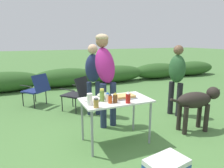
{
  "coord_description": "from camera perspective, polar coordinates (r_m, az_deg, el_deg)",
  "views": [
    {
      "loc": [
        -1.26,
        -2.79,
        1.68
      ],
      "look_at": [
        0.12,
        0.44,
        0.89
      ],
      "focal_mm": 32.0,
      "sensor_mm": 36.0,
      "label": 1
    }
  ],
  "objects": [
    {
      "name": "ground_plane",
      "position": [
        3.5,
        1.01,
        -16.06
      ],
      "size": [
        60.0,
        60.0,
        0.0
      ],
      "primitive_type": "plane",
      "color": "#4C7A3D"
    },
    {
      "name": "shrub_hedge",
      "position": [
        7.43,
        -13.06,
        1.85
      ],
      "size": [
        14.4,
        0.9,
        0.66
      ],
      "color": "#2D5623",
      "rests_on": "ground"
    },
    {
      "name": "folding_table",
      "position": [
        3.23,
        1.06,
        -5.69
      ],
      "size": [
        1.1,
        0.64,
        0.74
      ],
      "color": "silver",
      "rests_on": "ground"
    },
    {
      "name": "food_tray",
      "position": [
        3.27,
        3.57,
        -3.61
      ],
      "size": [
        0.36,
        0.23,
        0.06
      ],
      "color": "#9E9EA3",
      "rests_on": "folding_table"
    },
    {
      "name": "plate_stack",
      "position": [
        3.15,
        -5.84,
        -4.44
      ],
      "size": [
        0.26,
        0.26,
        0.03
      ],
      "primitive_type": "cylinder",
      "color": "white",
      "rests_on": "folding_table"
    },
    {
      "name": "mixing_bowl",
      "position": [
        3.29,
        -2.36,
        -3.22
      ],
      "size": [
        0.22,
        0.22,
        0.08
      ],
      "primitive_type": "ellipsoid",
      "color": "#ADBC99",
      "rests_on": "folding_table"
    },
    {
      "name": "paper_cup_stack",
      "position": [
        2.93,
        -6.36,
        -4.37
      ],
      "size": [
        0.08,
        0.08,
        0.17
      ],
      "primitive_type": "cylinder",
      "color": "white",
      "rests_on": "folding_table"
    },
    {
      "name": "mayo_bottle",
      "position": [
        3.08,
        -1.27,
        -3.7
      ],
      "size": [
        0.07,
        0.07,
        0.16
      ],
      "color": "silver",
      "rests_on": "folding_table"
    },
    {
      "name": "beer_bottle",
      "position": [
        3.03,
        0.91,
        -3.93
      ],
      "size": [
        0.07,
        0.07,
        0.16
      ],
      "color": "brown",
      "rests_on": "folding_table"
    },
    {
      "name": "hot_sauce_bottle",
      "position": [
        3.0,
        -0.52,
        -4.19
      ],
      "size": [
        0.06,
        0.06,
        0.15
      ],
      "color": "#CC4214",
      "rests_on": "folding_table"
    },
    {
      "name": "relish_jar",
      "position": [
        3.09,
        -2.86,
        -3.21
      ],
      "size": [
        0.07,
        0.07,
        0.2
      ],
      "color": "olive",
      "rests_on": "folding_table"
    },
    {
      "name": "spice_jar",
      "position": [
        2.82,
        -4.56,
        -5.42
      ],
      "size": [
        0.07,
        0.07,
        0.14
      ],
      "color": "#B2893D",
      "rests_on": "folding_table"
    },
    {
      "name": "ketchup_bottle",
      "position": [
        3.01,
        4.61,
        -3.82
      ],
      "size": [
        0.07,
        0.07,
        0.19
      ],
      "color": "red",
      "rests_on": "folding_table"
    },
    {
      "name": "standing_person_in_navy_coat",
      "position": [
        3.83,
        -1.96,
        4.36
      ],
      "size": [
        0.41,
        0.54,
        1.78
      ],
      "rotation": [
        0.0,
        0.0,
        0.06
      ],
      "color": "#232D4C",
      "rests_on": "ground"
    },
    {
      "name": "standing_person_in_dark_puffer",
      "position": [
        4.39,
        -5.41,
        3.12
      ],
      "size": [
        0.39,
        0.33,
        1.58
      ],
      "rotation": [
        0.0,
        0.0,
        -0.28
      ],
      "color": "#232D4C",
      "rests_on": "ground"
    },
    {
      "name": "standing_person_with_beanie",
      "position": [
        4.58,
        18.0,
        2.63
      ],
      "size": [
        0.38,
        0.44,
        1.56
      ],
      "rotation": [
        0.0,
        0.0,
        -1.25
      ],
      "color": "black",
      "rests_on": "ground"
    },
    {
      "name": "dog",
      "position": [
        3.99,
        23.13,
        -4.67
      ],
      "size": [
        1.07,
        0.39,
        0.82
      ],
      "rotation": [
        0.0,
        0.0,
        -1.71
      ],
      "color": "#28231E",
      "rests_on": "ground"
    },
    {
      "name": "camp_chair_green_behind_table",
      "position": [
        4.77,
        -9.87,
        -2.25
      ],
      "size": [
        0.73,
        0.75,
        0.83
      ],
      "rotation": [
        0.0,
        0.0,
        0.69
      ],
      "color": "#232328",
      "rests_on": "ground"
    },
    {
      "name": "camp_chair_near_hedge",
      "position": [
        5.4,
        -20.68,
        -1.13
      ],
      "size": [
        0.73,
        0.75,
        0.83
      ],
      "rotation": [
        0.0,
        0.0,
        0.7
      ],
      "color": "navy",
      "rests_on": "ground"
    }
  ]
}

